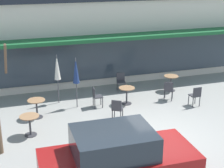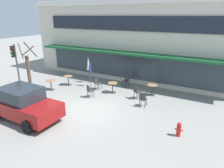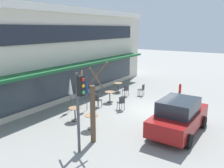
{
  "view_description": "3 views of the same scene",
  "coord_description": "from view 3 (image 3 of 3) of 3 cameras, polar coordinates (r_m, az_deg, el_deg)",
  "views": [
    {
      "loc": [
        -4.93,
        -9.88,
        5.8
      ],
      "look_at": [
        -0.68,
        3.08,
        1.07
      ],
      "focal_mm": 55.0,
      "sensor_mm": 36.0,
      "label": 1
    },
    {
      "loc": [
        6.51,
        -8.56,
        5.33
      ],
      "look_at": [
        0.38,
        2.61,
        0.93
      ],
      "focal_mm": 32.0,
      "sensor_mm": 36.0,
      "label": 2
    },
    {
      "loc": [
        -13.3,
        -5.52,
        5.1
      ],
      "look_at": [
        0.47,
        3.36,
        1.22
      ],
      "focal_mm": 38.0,
      "sensor_mm": 36.0,
      "label": 3
    }
  ],
  "objects": [
    {
      "name": "ground_plane",
      "position": [
        15.28,
        9.76,
        -6.39
      ],
      "size": [
        80.0,
        80.0,
        0.0
      ],
      "primitive_type": "plane",
      "color": "gray"
    },
    {
      "name": "building_facade",
      "position": [
        20.49,
        -16.58,
        7.69
      ],
      "size": [
        19.25,
        9.1,
        6.57
      ],
      "color": "beige",
      "rests_on": "ground"
    },
    {
      "name": "cafe_table_near_wall",
      "position": [
        16.65,
        -0.53,
        -2.67
      ],
      "size": [
        0.7,
        0.7,
        0.76
      ],
      "color": "#333338",
      "rests_on": "ground"
    },
    {
      "name": "cafe_table_streetside",
      "position": [
        12.37,
        -4.99,
        -8.5
      ],
      "size": [
        0.7,
        0.7,
        0.76
      ],
      "color": "#333338",
      "rests_on": "ground"
    },
    {
      "name": "cafe_table_by_tree",
      "position": [
        13.55,
        -8.9,
        -6.63
      ],
      "size": [
        0.7,
        0.7,
        0.76
      ],
      "color": "#333338",
      "rests_on": "ground"
    },
    {
      "name": "cafe_table_mid_patio",
      "position": [
        19.27,
        1.51,
        -0.45
      ],
      "size": [
        0.7,
        0.7,
        0.76
      ],
      "color": "#333338",
      "rests_on": "ground"
    },
    {
      "name": "patio_umbrella_green_folded",
      "position": [
        14.85,
        -10.0,
        -0.42
      ],
      "size": [
        0.28,
        0.28,
        2.2
      ],
      "color": "#4C4C51",
      "rests_on": "ground"
    },
    {
      "name": "patio_umbrella_cream_folded",
      "position": [
        14.87,
        -6.19,
        -0.27
      ],
      "size": [
        0.28,
        0.28,
        2.2
      ],
      "color": "#4C4C51",
      "rests_on": "ground"
    },
    {
      "name": "cafe_chair_0",
      "position": [
        17.82,
        -4.42,
        -1.6
      ],
      "size": [
        0.47,
        0.47,
        0.89
      ],
      "color": "#333338",
      "rests_on": "ground"
    },
    {
      "name": "cafe_chair_1",
      "position": [
        18.39,
        7.22,
        -1.2
      ],
      "size": [
        0.42,
        0.42,
        0.89
      ],
      "color": "#333338",
      "rests_on": "ground"
    },
    {
      "name": "cafe_chair_2",
      "position": [
        15.61,
        -3.56,
        -3.75
      ],
      "size": [
        0.42,
        0.42,
        0.89
      ],
      "color": "#333338",
      "rests_on": "ground"
    },
    {
      "name": "cafe_chair_3",
      "position": [
        15.1,
        2.24,
        -4.33
      ],
      "size": [
        0.55,
        0.55,
        0.89
      ],
      "color": "#333338",
      "rests_on": "ground"
    },
    {
      "name": "cafe_chair_4",
      "position": [
        18.15,
        3.33,
        -1.31
      ],
      "size": [
        0.55,
        0.55,
        0.89
      ],
      "color": "#333338",
      "rests_on": "ground"
    },
    {
      "name": "parked_sedan",
      "position": [
        12.2,
        15.74,
        -7.46
      ],
      "size": [
        4.24,
        2.09,
        1.76
      ],
      "color": "maroon",
      "rests_on": "ground"
    },
    {
      "name": "street_tree",
      "position": [
        10.68,
        -4.64,
        -6.11
      ],
      "size": [
        1.23,
        1.18,
        3.7
      ],
      "color": "brown",
      "rests_on": "ground"
    },
    {
      "name": "traffic_light_pole",
      "position": [
        9.55,
        -7.83,
        -3.9
      ],
      "size": [
        0.26,
        0.44,
        3.4
      ],
      "color": "#47474C",
      "rests_on": "ground"
    },
    {
      "name": "fire_hydrant",
      "position": [
        20.02,
        16.05,
        -0.93
      ],
      "size": [
        0.36,
        0.2,
        0.71
      ],
      "color": "red",
      "rests_on": "ground"
    }
  ]
}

